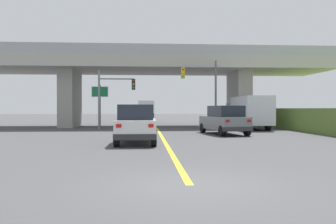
{
  "coord_description": "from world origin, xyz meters",
  "views": [
    {
      "loc": [
        -1.05,
        -8.11,
        1.83
      ],
      "look_at": [
        0.57,
        16.69,
        1.57
      ],
      "focal_mm": 36.92,
      "sensor_mm": 36.0,
      "label": 1
    }
  ],
  "objects_px": {
    "sedan_oncoming": "(146,115)",
    "traffic_signal_farside": "(112,92)",
    "suv_lead": "(136,124)",
    "highway_sign": "(100,96)",
    "semi_truck_distant": "(146,110)",
    "box_truck": "(249,112)",
    "traffic_signal_nearside": "(205,85)",
    "suv_crossing": "(224,120)"
  },
  "relations": [
    {
      "from": "semi_truck_distant",
      "to": "suv_lead",
      "type": "bearing_deg",
      "value": -90.97
    },
    {
      "from": "sedan_oncoming",
      "to": "semi_truck_distant",
      "type": "height_order",
      "value": "semi_truck_distant"
    },
    {
      "from": "suv_lead",
      "to": "highway_sign",
      "type": "height_order",
      "value": "highway_sign"
    },
    {
      "from": "suv_lead",
      "to": "traffic_signal_farside",
      "type": "height_order",
      "value": "traffic_signal_farside"
    },
    {
      "from": "traffic_signal_farside",
      "to": "highway_sign",
      "type": "bearing_deg",
      "value": 126.03
    },
    {
      "from": "box_truck",
      "to": "traffic_signal_farside",
      "type": "relative_size",
      "value": 1.43
    },
    {
      "from": "suv_lead",
      "to": "box_truck",
      "type": "height_order",
      "value": "box_truck"
    },
    {
      "from": "semi_truck_distant",
      "to": "sedan_oncoming",
      "type": "bearing_deg",
      "value": -90.1
    },
    {
      "from": "highway_sign",
      "to": "semi_truck_distant",
      "type": "xyz_separation_m",
      "value": [
        4.35,
        20.67,
        -1.38
      ]
    },
    {
      "from": "suv_crossing",
      "to": "sedan_oncoming",
      "type": "distance_m",
      "value": 20.38
    },
    {
      "from": "sedan_oncoming",
      "to": "highway_sign",
      "type": "height_order",
      "value": "highway_sign"
    },
    {
      "from": "box_truck",
      "to": "semi_truck_distant",
      "type": "relative_size",
      "value": 1.12
    },
    {
      "from": "suv_lead",
      "to": "highway_sign",
      "type": "xyz_separation_m",
      "value": [
        -3.75,
        14.36,
        1.93
      ]
    },
    {
      "from": "traffic_signal_farside",
      "to": "highway_sign",
      "type": "height_order",
      "value": "traffic_signal_farside"
    },
    {
      "from": "sedan_oncoming",
      "to": "highway_sign",
      "type": "bearing_deg",
      "value": -111.25
    },
    {
      "from": "suv_crossing",
      "to": "traffic_signal_nearside",
      "type": "bearing_deg",
      "value": 83.23
    },
    {
      "from": "suv_lead",
      "to": "sedan_oncoming",
      "type": "distance_m",
      "value": 25.5
    },
    {
      "from": "box_truck",
      "to": "traffic_signal_nearside",
      "type": "xyz_separation_m",
      "value": [
        -4.0,
        -0.14,
        2.32
      ]
    },
    {
      "from": "suv_lead",
      "to": "traffic_signal_farside",
      "type": "xyz_separation_m",
      "value": [
        -2.47,
        12.59,
        2.27
      ]
    },
    {
      "from": "sedan_oncoming",
      "to": "suv_crossing",
      "type": "bearing_deg",
      "value": -74.46
    },
    {
      "from": "suv_crossing",
      "to": "highway_sign",
      "type": "bearing_deg",
      "value": 128.94
    },
    {
      "from": "suv_lead",
      "to": "traffic_signal_farside",
      "type": "relative_size",
      "value": 0.89
    },
    {
      "from": "suv_crossing",
      "to": "semi_truck_distant",
      "type": "xyz_separation_m",
      "value": [
        -5.44,
        29.17,
        0.55
      ]
    },
    {
      "from": "suv_lead",
      "to": "sedan_oncoming",
      "type": "relative_size",
      "value": 1.03
    },
    {
      "from": "suv_crossing",
      "to": "sedan_oncoming",
      "type": "relative_size",
      "value": 1.13
    },
    {
      "from": "suv_crossing",
      "to": "highway_sign",
      "type": "relative_size",
      "value": 1.27
    },
    {
      "from": "suv_lead",
      "to": "sedan_oncoming",
      "type": "bearing_deg",
      "value": 88.7
    },
    {
      "from": "sedan_oncoming",
      "to": "traffic_signal_farside",
      "type": "relative_size",
      "value": 0.86
    },
    {
      "from": "traffic_signal_nearside",
      "to": "highway_sign",
      "type": "bearing_deg",
      "value": 165.75
    },
    {
      "from": "highway_sign",
      "to": "box_truck",
      "type": "bearing_deg",
      "value": -9.55
    },
    {
      "from": "traffic_signal_farside",
      "to": "highway_sign",
      "type": "distance_m",
      "value": 2.2
    },
    {
      "from": "box_truck",
      "to": "semi_truck_distant",
      "type": "height_order",
      "value": "semi_truck_distant"
    },
    {
      "from": "suv_lead",
      "to": "traffic_signal_nearside",
      "type": "bearing_deg",
      "value": 64.59
    },
    {
      "from": "sedan_oncoming",
      "to": "traffic_signal_nearside",
      "type": "height_order",
      "value": "traffic_signal_nearside"
    },
    {
      "from": "suv_lead",
      "to": "box_truck",
      "type": "relative_size",
      "value": 0.62
    },
    {
      "from": "sedan_oncoming",
      "to": "highway_sign",
      "type": "relative_size",
      "value": 1.12
    },
    {
      "from": "sedan_oncoming",
      "to": "traffic_signal_nearside",
      "type": "distance_m",
      "value": 14.74
    },
    {
      "from": "suv_crossing",
      "to": "box_truck",
      "type": "height_order",
      "value": "box_truck"
    },
    {
      "from": "semi_truck_distant",
      "to": "traffic_signal_farside",
      "type": "bearing_deg",
      "value": -97.78
    },
    {
      "from": "suv_lead",
      "to": "box_truck",
      "type": "distance_m",
      "value": 15.5
    },
    {
      "from": "suv_crossing",
      "to": "box_truck",
      "type": "distance_m",
      "value": 7.24
    },
    {
      "from": "traffic_signal_farside",
      "to": "box_truck",
      "type": "bearing_deg",
      "value": -2.35
    }
  ]
}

